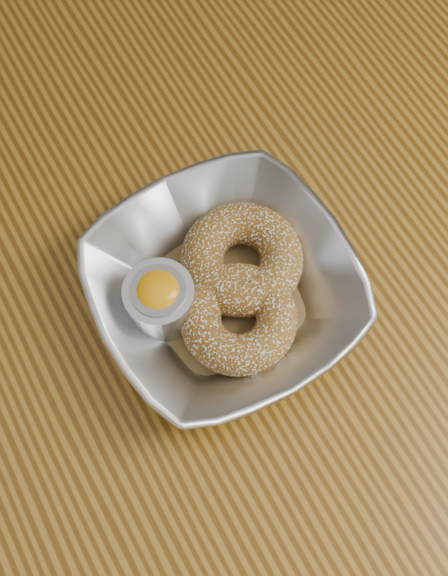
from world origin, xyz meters
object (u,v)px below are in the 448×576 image
donut_front (238,319)px  donut_back (242,259)px  table (193,313)px  serving_bowl (224,289)px  ramekin (160,300)px

donut_front → donut_back: bearing=57.1°
donut_back → table: bearing=155.2°
serving_bowl → donut_back: serving_bowl is taller
donut_front → serving_bowl: bearing=85.1°
table → donut_front: bearing=-78.4°
table → donut_back: bearing=-24.8°
ramekin → table: bearing=30.1°
serving_bowl → ramekin: 0.06m
donut_front → ramekin: (-0.05, 0.04, 0.01)m
table → ramekin: 0.14m
table → ramekin: ramekin is taller
serving_bowl → donut_front: serving_bowl is taller
donut_back → donut_front: 0.05m
serving_bowl → donut_back: size_ratio=2.07×
serving_bowl → ramekin: (-0.05, 0.02, 0.01)m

